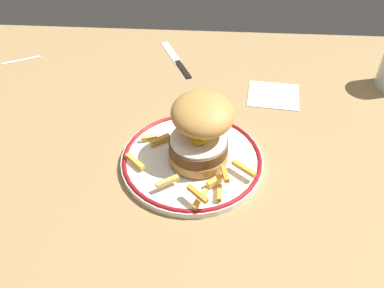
# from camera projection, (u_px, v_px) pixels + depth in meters

# --- Properties ---
(ground_plane) EXTENTS (1.34, 0.98, 0.04)m
(ground_plane) POSITION_uv_depth(u_px,v_px,m) (177.00, 164.00, 0.78)
(ground_plane) COLOR #997A4C
(dinner_plate) EXTENTS (0.25, 0.25, 0.02)m
(dinner_plate) POSITION_uv_depth(u_px,v_px,m) (192.00, 160.00, 0.75)
(dinner_plate) COLOR white
(dinner_plate) RESTS_ON ground_plane
(burger) EXTENTS (0.14, 0.14, 0.12)m
(burger) POSITION_uv_depth(u_px,v_px,m) (201.00, 129.00, 0.71)
(burger) COLOR #B98541
(burger) RESTS_ON dinner_plate
(fries_pile) EXTENTS (0.23, 0.24, 0.02)m
(fries_pile) POSITION_uv_depth(u_px,v_px,m) (191.00, 158.00, 0.72)
(fries_pile) COLOR gold
(fries_pile) RESTS_ON dinner_plate
(knife) EXTENTS (0.09, 0.17, 0.01)m
(knife) POSITION_uv_depth(u_px,v_px,m) (178.00, 62.00, 1.00)
(knife) COLOR black
(knife) RESTS_ON ground_plane
(napkin) EXTENTS (0.12, 0.11, 0.00)m
(napkin) POSITION_uv_depth(u_px,v_px,m) (273.00, 95.00, 0.90)
(napkin) COLOR white
(napkin) RESTS_ON ground_plane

